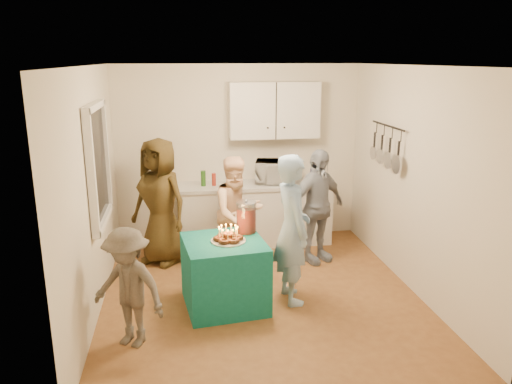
{
  "coord_description": "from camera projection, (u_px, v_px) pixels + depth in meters",
  "views": [
    {
      "loc": [
        -0.88,
        -5.25,
        2.68
      ],
      "look_at": [
        0.0,
        0.35,
        1.15
      ],
      "focal_mm": 35.0,
      "sensor_mm": 36.0,
      "label": 1
    }
  ],
  "objects": [
    {
      "name": "donut_cake",
      "position": [
        228.0,
        233.0,
        5.36
      ],
      "size": [
        0.38,
        0.38,
        0.18
      ],
      "primitive_type": null,
      "color": "#381C0C",
      "rests_on": "party_table"
    },
    {
      "name": "window_night",
      "position": [
        97.0,
        164.0,
        5.45
      ],
      "size": [
        0.04,
        1.0,
        1.2
      ],
      "primitive_type": "cube",
      "color": "black",
      "rests_on": "left_wall"
    },
    {
      "name": "left_wall",
      "position": [
        92.0,
        194.0,
        5.23
      ],
      "size": [
        4.0,
        4.0,
        0.0
      ],
      "primitive_type": "plane",
      "color": "silver",
      "rests_on": "floor"
    },
    {
      "name": "counter",
      "position": [
        255.0,
        215.0,
        7.37
      ],
      "size": [
        2.2,
        0.58,
        0.86
      ],
      "primitive_type": "cube",
      "color": "white",
      "rests_on": "floor"
    },
    {
      "name": "party_table",
      "position": [
        225.0,
        273.0,
        5.49
      ],
      "size": [
        0.94,
        0.94,
        0.76
      ],
      "primitive_type": "cube",
      "rotation": [
        0.0,
        0.0,
        0.12
      ],
      "color": "#0F6960",
      "rests_on": "floor"
    },
    {
      "name": "floor",
      "position": [
        261.0,
        294.0,
        5.83
      ],
      "size": [
        4.0,
        4.0,
        0.0
      ],
      "primitive_type": "plane",
      "color": "brown",
      "rests_on": "ground"
    },
    {
      "name": "woman_back_left",
      "position": [
        160.0,
        202.0,
        6.57
      ],
      "size": [
        0.98,
        0.93,
        1.69
      ],
      "primitive_type": "imported",
      "rotation": [
        0.0,
        0.0,
        -0.66
      ],
      "color": "brown",
      "rests_on": "floor"
    },
    {
      "name": "microwave",
      "position": [
        276.0,
        172.0,
        7.25
      ],
      "size": [
        0.67,
        0.53,
        0.33
      ],
      "primitive_type": "imported",
      "rotation": [
        0.0,
        0.0,
        -0.24
      ],
      "color": "white",
      "rests_on": "countertop"
    },
    {
      "name": "woman_back_right",
      "position": [
        317.0,
        207.0,
        6.62
      ],
      "size": [
        0.98,
        0.74,
        1.54
      ],
      "primitive_type": "imported",
      "rotation": [
        0.0,
        0.0,
        0.46
      ],
      "color": "#111F3A",
      "rests_on": "floor"
    },
    {
      "name": "punch_jar",
      "position": [
        246.0,
        218.0,
        5.63
      ],
      "size": [
        0.22,
        0.22,
        0.34
      ],
      "primitive_type": "cylinder",
      "color": "red",
      "rests_on": "party_table"
    },
    {
      "name": "upper_cabinet",
      "position": [
        274.0,
        110.0,
        7.17
      ],
      "size": [
        1.3,
        0.3,
        0.8
      ],
      "primitive_type": "cube",
      "color": "white",
      "rests_on": "back_wall"
    },
    {
      "name": "man_birthday",
      "position": [
        292.0,
        229.0,
        5.51
      ],
      "size": [
        0.46,
        0.65,
        1.69
      ],
      "primitive_type": "imported",
      "rotation": [
        0.0,
        0.0,
        1.67
      ],
      "color": "#9FC3E7",
      "rests_on": "floor"
    },
    {
      "name": "right_wall",
      "position": [
        414.0,
        181.0,
        5.77
      ],
      "size": [
        4.0,
        4.0,
        0.0
      ],
      "primitive_type": "plane",
      "color": "silver",
      "rests_on": "floor"
    },
    {
      "name": "child_near_left",
      "position": [
        128.0,
        288.0,
        4.68
      ],
      "size": [
        0.88,
        0.78,
        1.18
      ],
      "primitive_type": "imported",
      "rotation": [
        0.0,
        0.0,
        -0.55
      ],
      "color": "#4C443D",
      "rests_on": "floor"
    },
    {
      "name": "pot_rack",
      "position": [
        385.0,
        145.0,
        6.34
      ],
      "size": [
        0.12,
        1.0,
        0.6
      ],
      "primitive_type": "cube",
      "color": "black",
      "rests_on": "right_wall"
    },
    {
      "name": "ceiling",
      "position": [
        261.0,
        66.0,
        5.16
      ],
      "size": [
        4.0,
        4.0,
        0.0
      ],
      "primitive_type": "plane",
      "color": "white",
      "rests_on": "floor"
    },
    {
      "name": "back_wall",
      "position": [
        239.0,
        154.0,
        7.4
      ],
      "size": [
        3.6,
        3.6,
        0.0
      ],
      "primitive_type": "plane",
      "color": "silver",
      "rests_on": "floor"
    },
    {
      "name": "woman_back_center",
      "position": [
        237.0,
        213.0,
        6.42
      ],
      "size": [
        0.87,
        0.78,
        1.48
      ],
      "primitive_type": "imported",
      "rotation": [
        0.0,
        0.0,
        0.36
      ],
      "color": "#F5A87F",
      "rests_on": "floor"
    },
    {
      "name": "countertop",
      "position": [
        255.0,
        185.0,
        7.26
      ],
      "size": [
        2.24,
        0.62,
        0.05
      ],
      "primitive_type": "cube",
      "color": "beige",
      "rests_on": "counter"
    }
  ]
}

